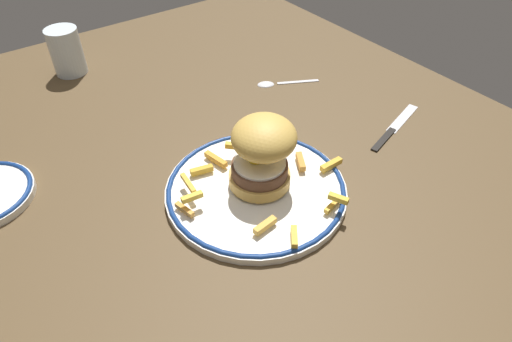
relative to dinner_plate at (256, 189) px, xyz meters
The scene contains 7 objects.
ground_plane 3.79cm from the dinner_plate, 134.45° to the left, with size 144.05×106.03×4.00cm, color brown.
dinner_plate is the anchor object (origin of this frame).
burger 6.75cm from the dinner_plate, 103.52° to the left, with size 14.03×13.99×11.34cm.
fries_pile 2.89cm from the dinner_plate, 130.71° to the left, with size 25.06×26.88×2.66cm.
water_glass 56.05cm from the dinner_plate, 169.77° to the right, with size 6.75×6.75×9.96cm.
knife 30.01cm from the dinner_plate, 86.89° to the left, with size 6.62×17.67×0.70cm.
spoon 33.46cm from the dinner_plate, 137.49° to the left, with size 7.70×12.56×0.90cm.
Camera 1 is at (42.92, -32.13, 49.49)cm, focal length 31.71 mm.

